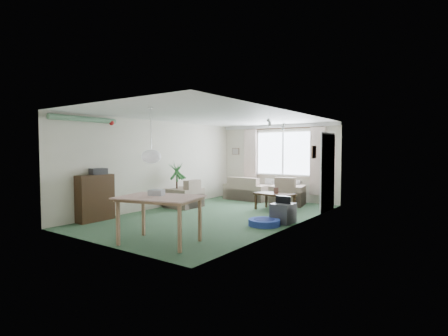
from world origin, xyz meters
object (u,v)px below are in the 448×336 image
Objects in this scene: sofa at (248,188)px; dining_table at (160,220)px; tv_cube at (283,213)px; bookshelf at (95,198)px; houseplant at (177,185)px; armchair_corner at (288,191)px; armchair_left at (184,193)px; coffee_table at (275,202)px; pet_bed at (264,222)px.

sofa is 1.16× the size of dining_table.
tv_cube is at bearing 70.44° from dining_table.
bookshelf is at bearing -145.23° from tv_cube.
houseplant is at bearing 178.85° from tv_cube.
armchair_corner is 1.96× the size of tv_cube.
bookshelf is (-0.34, -2.57, 0.14)m from armchair_left.
tv_cube is (1.01, -2.37, -0.20)m from armchair_corner.
bookshelf is 2.22× the size of tv_cube.
tv_cube is (3.54, 2.27, -0.31)m from bookshelf.
coffee_table is (0.12, -1.04, -0.19)m from armchair_corner.
houseplant is at bearing -54.48° from armchair_left.
armchair_left is 2.60m from bookshelf.
sofa reaches higher than coffee_table.
houseplant reaches higher than pet_bed.
pet_bed is at bearing -110.80° from tv_cube.
sofa is at bearing 76.48° from bookshelf.
houseplant is (-0.15, -0.11, 0.24)m from armchair_left.
armchair_corner is at bearing 115.14° from tv_cube.
armchair_left reaches higher than coffee_table.
dining_table is at bearing -12.16° from bookshelf.
houseplant is 3.38m from tv_cube.
bookshelf is 2.61m from dining_table.
armchair_left is 0.69× the size of houseplant.
armchair_left is at bearing 125.99° from dining_table.
armchair_corner is 1.06m from coffee_table.
armchair_left is at bearing 165.32° from pet_bed.
coffee_table is 0.80× the size of houseplant.
houseplant reaches higher than sofa.
armchair_left is 1.84× the size of tv_cube.
armchair_corner is 5.28m from bookshelf.
bookshelf is (-1.04, -4.86, 0.16)m from sofa.
bookshelf is (-2.53, -4.64, 0.11)m from armchair_corner.
armchair_corner is at bearing 42.87° from houseplant.
houseplant reaches higher than tv_cube.
sofa is 3.61m from tv_cube.
coffee_table is at bearing 24.77° from houseplant.
tv_cube is at bearing 82.87° from armchair_left.
sofa is 5.56m from dining_table.
armchair_corner is 3.01m from armchair_left.
armchair_left is 1.29× the size of pet_bed.
armchair_corner is at bearing 96.34° from coffee_table.
dining_table is at bearing -108.83° from pet_bed.
tv_cube is (0.89, -1.33, -0.01)m from coffee_table.
sofa is 1.40× the size of bookshelf.
pet_bed is (2.29, -3.08, -0.30)m from sofa.
coffee_table is 0.80× the size of dining_table.
sofa is 2.56m from houseplant.
bookshelf reaches higher than pet_bed.
coffee_table is 1.94m from pet_bed.
pet_bed is at bearing 73.63° from armchair_left.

